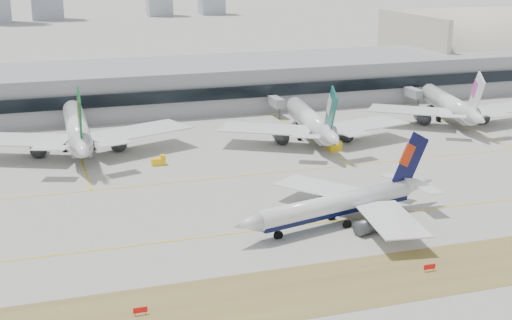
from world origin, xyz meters
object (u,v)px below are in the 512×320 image
object	(u,v)px
widebody_eva	(77,130)
widebody_cathay	(312,122)
widebody_china_air	(451,106)
taxiing_airliner	(343,204)
terminal	(161,86)
hangar	(498,75)

from	to	relation	value
widebody_eva	widebody_cathay	size ratio (longest dim) A/B	1.12
widebody_china_air	taxiing_airliner	bearing A→B (deg)	148.16
widebody_cathay	terminal	size ratio (longest dim) A/B	0.20
taxiing_airliner	widebody_china_air	xyz separation A→B (m)	(69.89, 70.09, 1.29)
taxiing_airliner	widebody_eva	world-z (taller)	widebody_eva
taxiing_airliner	widebody_china_air	world-z (taller)	widebody_china_air
taxiing_airliner	hangar	world-z (taller)	hangar
widebody_cathay	hangar	bearing A→B (deg)	-48.98
widebody_china_air	hangar	xyz separation A→B (m)	(70.07, 71.17, -5.24)
taxiing_airliner	widebody_eva	distance (m)	85.83
widebody_eva	terminal	size ratio (longest dim) A/B	0.22
widebody_eva	hangar	world-z (taller)	hangar
widebody_china_air	hangar	bearing A→B (deg)	-31.48
widebody_eva	terminal	distance (m)	59.11
terminal	widebody_eva	bearing A→B (deg)	-123.36
widebody_china_air	hangar	world-z (taller)	hangar
widebody_cathay	widebody_china_air	world-z (taller)	widebody_china_air
widebody_eva	hangar	size ratio (longest dim) A/B	0.69
widebody_eva	widebody_china_air	size ratio (longest dim) A/B	1.14
hangar	widebody_cathay	bearing A→B (deg)	-147.04
widebody_china_air	terminal	world-z (taller)	widebody_china_air
widebody_china_air	widebody_cathay	bearing A→B (deg)	111.38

